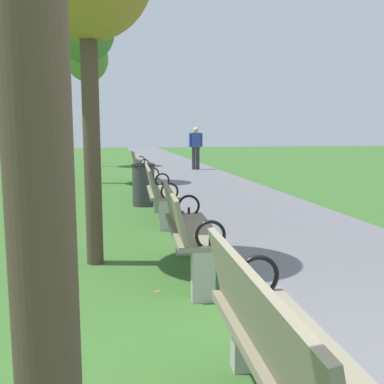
# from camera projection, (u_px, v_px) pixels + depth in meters

# --- Properties ---
(paved_walkway) EXTENTS (2.77, 44.00, 0.02)m
(paved_walkway) POSITION_uv_depth(u_px,v_px,m) (172.00, 164.00, 19.76)
(paved_walkway) COLOR slate
(paved_walkway) RESTS_ON ground
(park_bench_1) EXTENTS (0.51, 1.61, 0.90)m
(park_bench_1) POSITION_uv_depth(u_px,v_px,m) (284.00, 356.00, 1.95)
(park_bench_1) COLOR gray
(park_bench_1) RESTS_ON ground
(park_bench_2) EXTENTS (0.55, 1.62, 0.90)m
(park_bench_2) POSITION_uv_depth(u_px,v_px,m) (187.00, 229.00, 4.50)
(park_bench_2) COLOR gray
(park_bench_2) RESTS_ON ground
(park_bench_3) EXTENTS (0.53, 1.62, 0.90)m
(park_bench_3) POSITION_uv_depth(u_px,v_px,m) (159.00, 192.00, 7.25)
(park_bench_3) COLOR gray
(park_bench_3) RESTS_ON ground
(park_bench_4) EXTENTS (0.52, 1.61, 0.90)m
(park_bench_4) POSITION_uv_depth(u_px,v_px,m) (146.00, 175.00, 10.00)
(park_bench_4) COLOR gray
(park_bench_4) RESTS_ON ground
(park_bench_5) EXTENTS (0.48, 1.60, 0.90)m
(park_bench_5) POSITION_uv_depth(u_px,v_px,m) (139.00, 166.00, 12.80)
(park_bench_5) COLOR gray
(park_bench_5) RESTS_ON ground
(tree_3) EXTENTS (1.69, 1.69, 5.21)m
(tree_3) POSITION_uv_depth(u_px,v_px,m) (84.00, 31.00, 12.04)
(tree_3) COLOR brown
(tree_3) RESTS_ON ground
(tree_4) EXTENTS (1.74, 1.74, 5.43)m
(tree_4) POSITION_uv_depth(u_px,v_px,m) (87.00, 59.00, 18.11)
(tree_4) COLOR brown
(tree_4) RESTS_ON ground
(pedestrian_walking) EXTENTS (0.53, 0.23, 1.62)m
(pedestrian_walking) POSITION_uv_depth(u_px,v_px,m) (196.00, 146.00, 16.85)
(pedestrian_walking) COLOR #2D2D38
(pedestrian_walking) RESTS_ON paved_walkway
(trash_bin) EXTENTS (0.48, 0.48, 0.84)m
(trash_bin) POSITION_uv_depth(u_px,v_px,m) (143.00, 185.00, 8.74)
(trash_bin) COLOR #38383D
(trash_bin) RESTS_ON ground
(scattered_leaves) EXTENTS (4.98, 14.83, 0.02)m
(scattered_leaves) POSITION_uv_depth(u_px,v_px,m) (164.00, 223.00, 7.08)
(scattered_leaves) COLOR brown
(scattered_leaves) RESTS_ON ground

